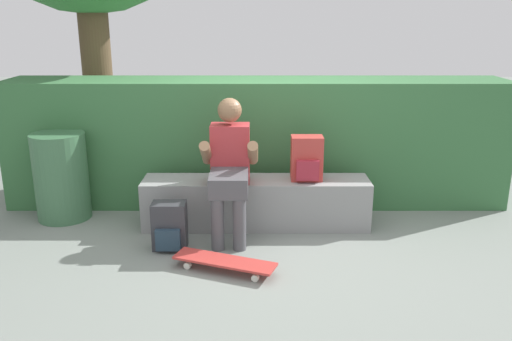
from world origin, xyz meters
name	(u,v)px	position (x,y,z in m)	size (l,w,h in m)	color
ground_plane	(257,239)	(0.00, 0.00, 0.00)	(24.00, 24.00, 0.00)	gray
bench_main	(257,203)	(0.00, 0.32, 0.22)	(2.05, 0.40, 0.45)	gray
person_skater	(231,165)	(-0.23, 0.12, 0.65)	(0.49, 0.62, 1.20)	#B73338
skateboard_near_person	(226,262)	(-0.24, -0.58, 0.07)	(0.82, 0.47, 0.09)	#BC3833
backpack_on_bench	(308,159)	(0.45, 0.31, 0.64)	(0.28, 0.23, 0.40)	#B23833
backpack_on_ground	(171,227)	(-0.72, -0.18, 0.19)	(0.28, 0.23, 0.40)	#333338
hedge_row	(258,141)	(0.01, 1.03, 0.63)	(4.99, 0.68, 1.26)	#366A3C
trash_bin	(63,176)	(-1.84, 0.52, 0.41)	(0.50, 0.50, 0.83)	#3D6B47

